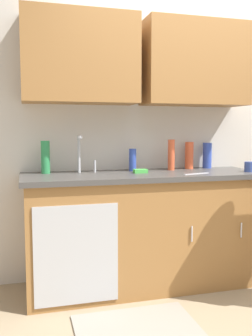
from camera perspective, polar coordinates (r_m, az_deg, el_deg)
ground_plane at (r=2.95m, az=18.19°, el=-20.42°), size 9.00×9.00×0.00m
kitchen_wall_with_uppers at (r=3.47m, az=7.89°, el=8.82°), size 4.80×0.44×2.70m
counter_cabinet at (r=3.16m, az=2.70°, el=-9.63°), size 1.90×0.62×0.90m
countertop at (r=3.07m, az=2.79°, el=-1.12°), size 1.96×0.66×0.04m
sink at (r=2.96m, az=-5.97°, el=-1.28°), size 0.50×0.36×0.35m
floor_mat at (r=2.67m, az=1.55°, el=-22.87°), size 0.80×0.50×0.01m
bottle_cleaner_spray at (r=3.43m, az=9.55°, el=1.89°), size 0.08×0.08×0.24m
bottle_soap at (r=3.29m, az=6.86°, el=1.99°), size 0.06×0.06×0.27m
bottle_water_tall at (r=3.08m, az=-12.10°, el=1.61°), size 0.07×0.07×0.26m
bottle_dish_liquid at (r=3.52m, az=12.19°, el=1.87°), size 0.08×0.08×0.23m
bottle_water_short at (r=3.20m, az=1.01°, el=1.23°), size 0.06×0.06×0.19m
cup_by_sink at (r=3.30m, az=18.12°, el=0.17°), size 0.08×0.08×0.08m
knife_on_counter at (r=3.03m, az=10.59°, el=-0.85°), size 0.24×0.09×0.01m
sponge at (r=3.06m, az=2.18°, el=-0.47°), size 0.11×0.07×0.03m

